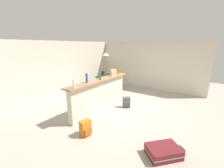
# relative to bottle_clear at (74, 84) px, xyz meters

# --- Properties ---
(ground_plane) EXTENTS (13.00, 13.00, 0.05)m
(ground_plane) POSITION_rel_bottle_clear_xyz_m (1.90, -0.41, -1.30)
(ground_plane) COLOR #ADA393
(wall_back) EXTENTS (6.60, 0.10, 2.50)m
(wall_back) POSITION_rel_bottle_clear_xyz_m (1.90, 2.64, -0.02)
(wall_back) COLOR beige
(wall_back) RESTS_ON ground_plane
(wall_right) EXTENTS (0.10, 6.00, 2.50)m
(wall_right) POSITION_rel_bottle_clear_xyz_m (4.95, -0.11, -0.02)
(wall_right) COLOR beige
(wall_right) RESTS_ON ground_plane
(partition_half_wall) EXTENTS (2.80, 0.20, 1.09)m
(partition_half_wall) POSITION_rel_bottle_clear_xyz_m (1.26, 0.09, -0.73)
(partition_half_wall) COLOR beige
(partition_half_wall) RESTS_ON ground_plane
(bar_countertop) EXTENTS (2.96, 0.40, 0.05)m
(bar_countertop) POSITION_rel_bottle_clear_xyz_m (1.26, 0.09, -0.15)
(bar_countertop) COLOR #93704C
(bar_countertop) RESTS_ON partition_half_wall
(bottle_clear) EXTENTS (0.06, 0.06, 0.26)m
(bottle_clear) POSITION_rel_bottle_clear_xyz_m (0.00, 0.00, 0.00)
(bottle_clear) COLOR silver
(bottle_clear) RESTS_ON bar_countertop
(bottle_blue) EXTENTS (0.07, 0.07, 0.30)m
(bottle_blue) POSITION_rel_bottle_clear_xyz_m (0.68, 0.16, 0.02)
(bottle_blue) COLOR #284C89
(bottle_blue) RESTS_ON bar_countertop
(bottle_green) EXTENTS (0.07, 0.07, 0.25)m
(bottle_green) POSITION_rel_bottle_clear_xyz_m (1.24, 0.06, -0.00)
(bottle_green) COLOR #2D6B38
(bottle_green) RESTS_ON bar_countertop
(bottle_white) EXTENTS (0.06, 0.06, 0.24)m
(bottle_white) POSITION_rel_bottle_clear_xyz_m (1.88, 0.00, -0.01)
(bottle_white) COLOR silver
(bottle_white) RESTS_ON bar_countertop
(bottle_amber) EXTENTS (0.08, 0.08, 0.24)m
(bottle_amber) POSITION_rel_bottle_clear_xyz_m (2.52, 0.13, -0.01)
(bottle_amber) COLOR #9E661E
(bottle_amber) RESTS_ON bar_countertop
(grocery_bag) EXTENTS (0.26, 0.18, 0.22)m
(grocery_bag) POSITION_rel_bottle_clear_xyz_m (2.17, 0.15, -0.02)
(grocery_bag) COLOR tan
(grocery_bag) RESTS_ON bar_countertop
(dining_table) EXTENTS (1.10, 0.80, 0.74)m
(dining_table) POSITION_rel_bottle_clear_xyz_m (3.49, 1.40, -0.63)
(dining_table) COLOR #332319
(dining_table) RESTS_ON ground_plane
(dining_chair_near_partition) EXTENTS (0.46, 0.46, 0.93)m
(dining_chair_near_partition) POSITION_rel_bottle_clear_xyz_m (3.47, 0.82, -0.76)
(dining_chair_near_partition) COLOR black
(dining_chair_near_partition) RESTS_ON ground_plane
(dining_chair_far_side) EXTENTS (0.46, 0.46, 0.93)m
(dining_chair_far_side) POSITION_rel_bottle_clear_xyz_m (3.54, 1.92, -0.76)
(dining_chair_far_side) COLOR black
(dining_chair_far_side) RESTS_ON ground_plane
(pendant_lamp) EXTENTS (0.34, 0.34, 0.74)m
(pendant_lamp) POSITION_rel_bottle_clear_xyz_m (3.46, 1.49, 0.60)
(pendant_lamp) COLOR black
(suitcase_flat_maroon) EXTENTS (0.84, 0.83, 0.22)m
(suitcase_flat_maroon) POSITION_rel_bottle_clear_xyz_m (0.18, -2.53, -1.16)
(suitcase_flat_maroon) COLOR maroon
(suitcase_flat_maroon) RESTS_ON ground_plane
(backpack_grey) EXTENTS (0.33, 0.34, 0.42)m
(backpack_grey) POSITION_rel_bottle_clear_xyz_m (1.98, -0.60, -1.07)
(backpack_grey) COLOR slate
(backpack_grey) RESTS_ON ground_plane
(backpack_orange) EXTENTS (0.30, 0.28, 0.42)m
(backpack_orange) POSITION_rel_bottle_clear_xyz_m (-0.22, -0.61, -1.07)
(backpack_orange) COLOR orange
(backpack_orange) RESTS_ON ground_plane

